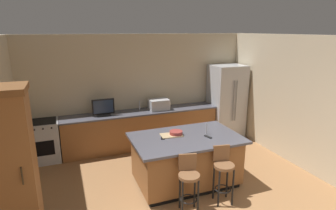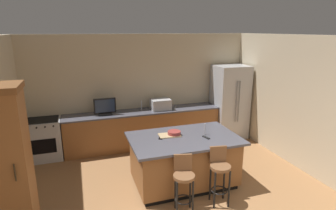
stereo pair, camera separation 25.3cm
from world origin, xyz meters
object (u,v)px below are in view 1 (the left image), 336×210
kitchen_island (186,160)px  range_oven (42,141)px  refrigerator (226,101)px  cutting_board (171,135)px  tv_monitor (103,108)px  bar_stool_right (223,170)px  microwave (159,104)px  fruit_bowl (176,133)px  cabinet_tower (9,173)px  cell_phone (163,138)px  tv_remote (208,137)px  bar_stool_left (189,179)px

kitchen_island → range_oven: bearing=142.5°
refrigerator → cutting_board: bearing=-142.7°
tv_monitor → bar_stool_right: 3.15m
range_oven → microwave: 2.80m
refrigerator → bar_stool_right: (-1.73, -2.67, -0.39)m
refrigerator → fruit_bowl: 2.82m
cabinet_tower → cell_phone: 2.50m
range_oven → tv_remote: tv_remote is taller
range_oven → kitchen_island: bearing=-37.5°
kitchen_island → bar_stool_left: size_ratio=2.10×
refrigerator → tv_monitor: size_ratio=3.85×
cutting_board → tv_monitor: bearing=119.1°
tv_monitor → fruit_bowl: tv_monitor is taller
kitchen_island → cabinet_tower: (-2.75, -0.80, 0.68)m
fruit_bowl → tv_remote: size_ratio=1.43×
refrigerator → bar_stool_left: bearing=-131.3°
tv_monitor → cell_phone: (0.79, -1.84, -0.16)m
cabinet_tower → bar_stool_left: 2.50m
microwave → cell_phone: size_ratio=3.20×
cutting_board → kitchen_island: bearing=-34.9°
bar_stool_right → fruit_bowl: fruit_bowl is taller
microwave → kitchen_island: bearing=-94.4°
kitchen_island → refrigerator: (2.07, 1.91, 0.49)m
range_oven → microwave: (2.74, 0.00, 0.58)m
microwave → cell_phone: (-0.57, -1.89, -0.10)m
cabinet_tower → bar_stool_left: cabinet_tower is taller
refrigerator → cutting_board: (-2.30, -1.75, -0.03)m
kitchen_island → fruit_bowl: fruit_bowl is taller
kitchen_island → cutting_board: (-0.23, 0.16, 0.47)m
refrigerator → cell_phone: 3.08m
bar_stool_left → tv_remote: size_ratio=5.60×
cabinet_tower → bar_stool_right: bearing=0.8°
bar_stool_left → fruit_bowl: (0.18, 0.96, 0.41)m
cabinet_tower → tv_remote: bearing=11.6°
microwave → bar_stool_left: (-0.47, -2.79, -0.48)m
cabinet_tower → tv_monitor: cabinet_tower is taller
kitchen_island → cell_phone: (-0.42, 0.10, 0.46)m
bar_stool_right → tv_remote: size_ratio=5.76×
tv_monitor → cutting_board: 2.03m
range_oven → cutting_board: cutting_board is taller
microwave → tv_monitor: bearing=-177.8°
tv_monitor → tv_remote: tv_monitor is taller
refrigerator → bar_stool_left: 3.64m
range_oven → microwave: size_ratio=1.95×
microwave → cutting_board: 1.87m
tv_monitor → cutting_board: bearing=-60.9°
cabinet_tower → bar_stool_right: (3.09, 0.04, -0.57)m
range_oven → tv_monitor: size_ratio=1.85×
refrigerator → bar_stool_right: refrigerator is taller
range_oven → cabinet_tower: size_ratio=0.42×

